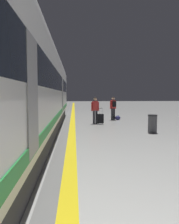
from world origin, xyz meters
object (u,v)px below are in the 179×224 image
Objects in this scene: suitcase_near at (100,119)px; passenger_near at (95,108)px; high_speed_train at (14,78)px; waste_bin at (152,124)px; passenger_mid at (113,106)px; duffel_bag_mid at (118,118)px.

passenger_near is at bearing 141.31° from suitcase_near.
waste_bin is (6.07, 2.55, -2.04)m from high_speed_train.
passenger_mid reaches higher than suitcase_near.
passenger_mid reaches higher than waste_bin.
duffel_bag_mid is (1.56, 2.15, -0.20)m from suitcase_near.
passenger_near reaches higher than waste_bin.
duffel_bag_mid is at bearing 56.34° from high_speed_train.
duffel_bag_mid is 0.48× the size of waste_bin.
passenger_mid is 5.84m from waste_bin.
passenger_near is at bearing 124.53° from waste_bin.
high_speed_train reaches higher than passenger_near.
suitcase_near is at bearing -38.69° from passenger_near.
duffel_bag_mid is (5.41, 8.13, -2.35)m from high_speed_train.
waste_bin is at bearing -55.47° from passenger_near.
waste_bin is at bearing -80.39° from passenger_mid.
passenger_mid is at bearing 154.23° from duffel_bag_mid.
high_speed_train is at bearing -119.55° from passenger_near.
passenger_mid is at bearing 52.54° from passenger_near.
high_speed_train reaches higher than duffel_bag_mid.
high_speed_train is 64.94× the size of duffel_bag_mid.
suitcase_near is 0.60× the size of passenger_mid.
high_speed_train is 10.05m from duffel_bag_mid.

